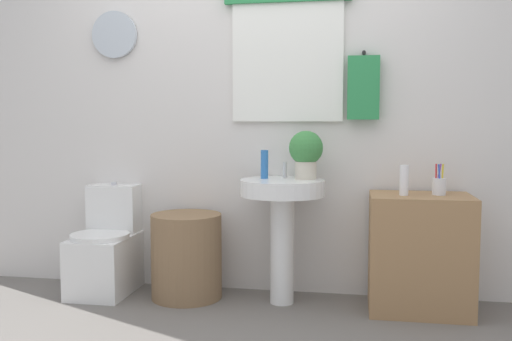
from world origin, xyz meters
TOP-DOWN VIEW (x-y plane):
  - back_wall at (0.00, 1.15)m, footprint 4.40×0.18m
  - toilet at (-0.95, 0.88)m, footprint 0.38×0.51m
  - laundry_hamper at (-0.39, 0.85)m, footprint 0.45×0.45m
  - pedestal_sink at (0.24, 0.85)m, footprint 0.53×0.53m
  - faucet at (0.24, 0.97)m, footprint 0.03×0.03m
  - wooden_cabinet at (1.07, 0.85)m, footprint 0.59×0.44m
  - soap_bottle at (0.12, 0.90)m, footprint 0.05×0.05m
  - potted_plant at (0.38, 0.91)m, footprint 0.21×0.21m
  - lotion_bottle at (0.97, 0.81)m, footprint 0.05×0.05m
  - toothbrush_cup at (1.17, 0.87)m, footprint 0.08×0.08m

SIDE VIEW (x-z plane):
  - laundry_hamper at x=-0.39m, z-range 0.00..0.55m
  - toilet at x=-0.95m, z-range -0.09..0.64m
  - wooden_cabinet at x=1.07m, z-range 0.00..0.70m
  - pedestal_sink at x=0.24m, z-range 0.20..0.98m
  - toothbrush_cup at x=1.17m, z-range 0.67..0.85m
  - lotion_bottle at x=0.97m, z-range 0.70..0.88m
  - faucet at x=0.24m, z-range 0.78..0.88m
  - soap_bottle at x=0.12m, z-range 0.78..0.96m
  - potted_plant at x=0.38m, z-range 0.80..1.10m
  - back_wall at x=0.00m, z-range 0.01..2.61m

